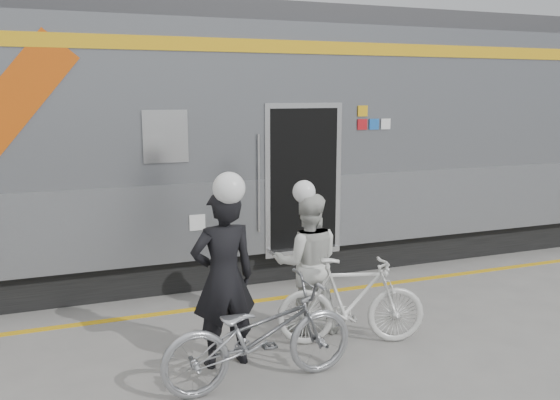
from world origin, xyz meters
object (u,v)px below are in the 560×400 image
man (223,278)px  woman (307,263)px  bicycle_left (260,334)px  bicycle_right (351,301)px

man → woman: man is taller
man → woman: size_ratio=1.12×
bicycle_left → bicycle_right: bicycle_left is taller
man → bicycle_right: bearing=176.1°
man → bicycle_right: (1.48, -0.02, -0.43)m
woman → man: bearing=40.9°
man → bicycle_left: 0.72m
man → bicycle_right: 1.54m
man → bicycle_left: (0.20, -0.55, -0.42)m
man → bicycle_left: bearing=107.1°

